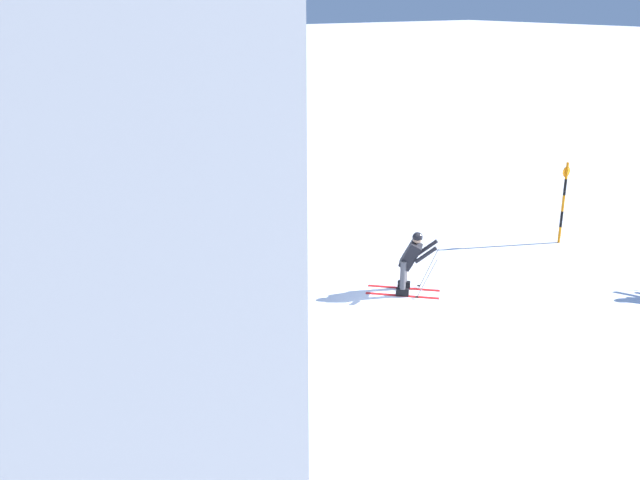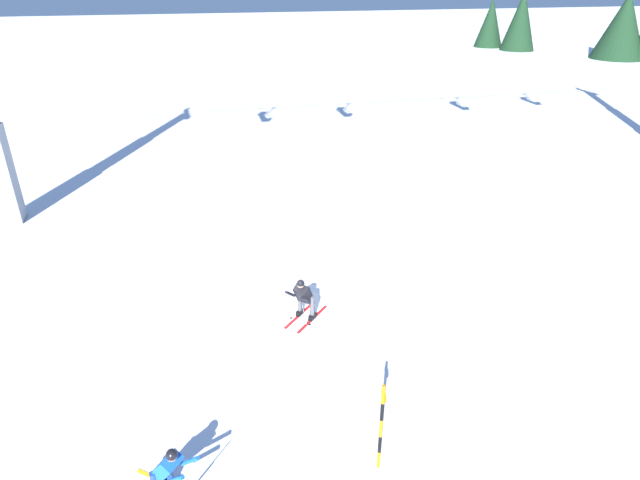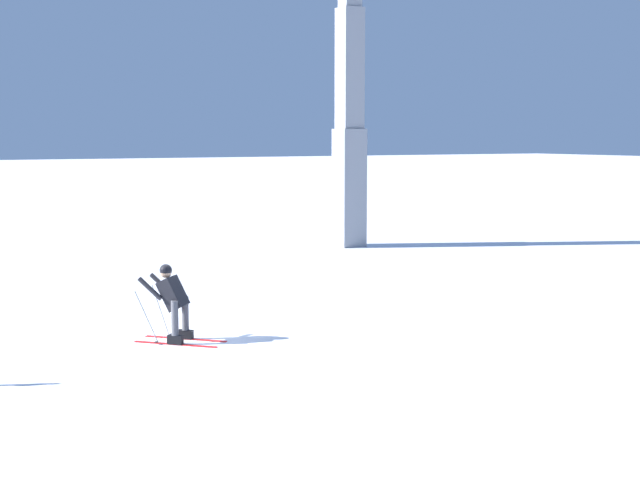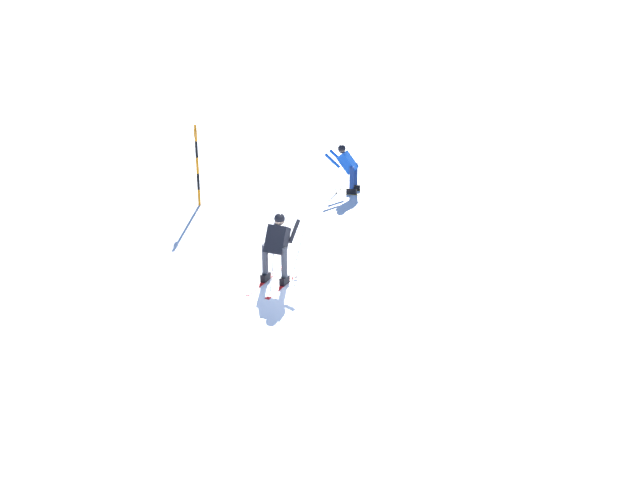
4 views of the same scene
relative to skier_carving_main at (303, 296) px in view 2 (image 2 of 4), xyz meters
The scene contains 4 objects.
ground_plane 1.25m from the skier_carving_main, 149.66° to the left, with size 260.00×260.00×0.00m, color white.
skier_carving_main is the anchor object (origin of this frame).
trail_marker_pole 5.56m from the skier_carving_main, 85.93° to the right, with size 0.07×0.28×2.19m.
skier_distant_uphill 6.46m from the skier_carving_main, 125.73° to the right, with size 1.70×1.51×1.48m.
Camera 2 is at (-1.84, -13.36, 9.24)m, focal length 30.15 mm.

